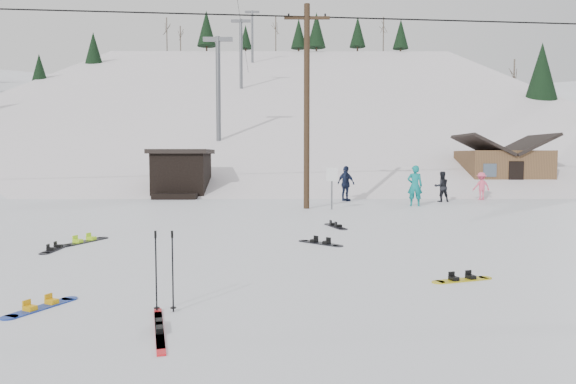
{
  "coord_description": "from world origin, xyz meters",
  "views": [
    {
      "loc": [
        1.07,
        -8.93,
        2.35
      ],
      "look_at": [
        1.13,
        4.62,
        1.4
      ],
      "focal_mm": 32.0,
      "sensor_mm": 36.0,
      "label": 1
    }
  ],
  "objects_px": {
    "utility_pole": "(307,103)",
    "cabin": "(502,170)",
    "hero_snowboard": "(41,307)",
    "hero_skis": "(159,328)"
  },
  "relations": [
    {
      "from": "utility_pole",
      "to": "hero_skis",
      "type": "relative_size",
      "value": 4.85
    },
    {
      "from": "cabin",
      "to": "hero_skis",
      "type": "bearing_deg",
      "value": -120.89
    },
    {
      "from": "cabin",
      "to": "hero_snowboard",
      "type": "xyz_separation_m",
      "value": [
        -17.71,
        -25.13,
        -1.46
      ]
    },
    {
      "from": "hero_snowboard",
      "to": "cabin",
      "type": "bearing_deg",
      "value": -9.66
    },
    {
      "from": "hero_snowboard",
      "to": "hero_skis",
      "type": "relative_size",
      "value": 0.66
    },
    {
      "from": "utility_pole",
      "to": "hero_skis",
      "type": "distance_m",
      "value": 17.01
    },
    {
      "from": "utility_pole",
      "to": "cabin",
      "type": "height_order",
      "value": "utility_pole"
    },
    {
      "from": "cabin",
      "to": "hero_skis",
      "type": "height_order",
      "value": "cabin"
    },
    {
      "from": "hero_skis",
      "to": "cabin",
      "type": "bearing_deg",
      "value": 43.77
    },
    {
      "from": "hero_skis",
      "to": "utility_pole",
      "type": "bearing_deg",
      "value": 65.38
    }
  ]
}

